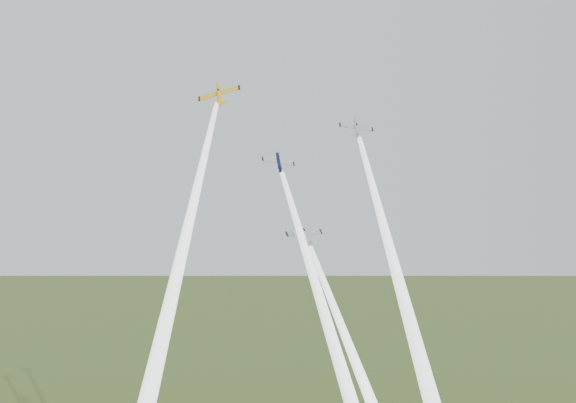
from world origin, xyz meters
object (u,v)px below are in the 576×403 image
Objects in this scene: plane_silver_right at (357,128)px; plane_silver_low at (305,234)px; plane_yellow at (219,94)px; plane_navy at (279,162)px.

plane_silver_low is (-10.50, -9.69, -20.15)m from plane_silver_right.
plane_yellow is 1.25× the size of plane_silver_right.
plane_navy is (11.53, -1.57, -13.29)m from plane_yellow.
plane_navy is 16.78m from plane_silver_low.
plane_navy is 0.97× the size of plane_silver_right.
plane_yellow is at bearing 156.76° from plane_navy.
plane_silver_right reaches higher than plane_silver_low.
plane_yellow is 27.39m from plane_silver_right.
plane_navy is at bearing 95.92° from plane_silver_low.
plane_yellow reaches higher than plane_silver_low.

